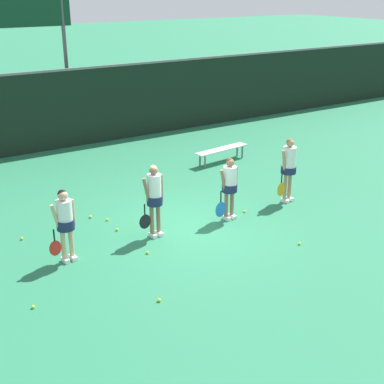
% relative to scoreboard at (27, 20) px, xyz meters
% --- Properties ---
extents(ground_plane, '(140.00, 140.00, 0.00)m').
position_rel_scoreboard_xyz_m(ground_plane, '(0.81, -9.20, -4.43)').
color(ground_plane, '#26724C').
extents(fence_windscreen, '(60.00, 0.08, 2.83)m').
position_rel_scoreboard_xyz_m(fence_windscreen, '(0.81, -0.98, -3.00)').
color(fence_windscreen, black).
rests_on(fence_windscreen, ground_plane).
extents(scoreboard, '(3.07, 0.15, 5.78)m').
position_rel_scoreboard_xyz_m(scoreboard, '(0.00, 0.00, 0.00)').
color(scoreboard, '#515156').
rests_on(scoreboard, ground_plane).
extents(bench_courtside, '(2.10, 0.61, 0.46)m').
position_rel_scoreboard_xyz_m(bench_courtside, '(4.46, -5.40, -4.03)').
color(bench_courtside, silver).
rests_on(bench_courtside, ground_plane).
extents(player_0, '(0.65, 0.38, 1.63)m').
position_rel_scoreboard_xyz_m(player_0, '(-2.34, -9.20, -3.46)').
color(player_0, tan).
rests_on(player_0, ground_plane).
extents(player_1, '(0.66, 0.37, 1.76)m').
position_rel_scoreboard_xyz_m(player_1, '(-0.17, -9.16, -3.39)').
color(player_1, '#8C664C').
rests_on(player_1, ground_plane).
extents(player_2, '(0.68, 0.39, 1.62)m').
position_rel_scoreboard_xyz_m(player_2, '(1.90, -9.29, -3.48)').
color(player_2, '#8C664C').
rests_on(player_2, ground_plane).
extents(player_3, '(0.67, 0.41, 1.77)m').
position_rel_scoreboard_xyz_m(player_3, '(3.94, -9.20, -3.37)').
color(player_3, tan).
rests_on(player_3, ground_plane).
extents(tennis_ball_0, '(0.06, 0.06, 0.06)m').
position_rel_scoreboard_xyz_m(tennis_ball_0, '(2.40, -11.36, -4.40)').
color(tennis_ball_0, '#CCE033').
rests_on(tennis_ball_0, ground_plane).
extents(tennis_ball_1, '(0.07, 0.07, 0.07)m').
position_rel_scoreboard_xyz_m(tennis_ball_1, '(-0.81, -8.42, -4.40)').
color(tennis_ball_1, '#CCE033').
rests_on(tennis_ball_1, ground_plane).
extents(tennis_ball_2, '(0.07, 0.07, 0.07)m').
position_rel_scoreboard_xyz_m(tennis_ball_2, '(-1.06, -7.36, -4.39)').
color(tennis_ball_2, '#CCE033').
rests_on(tennis_ball_2, ground_plane).
extents(tennis_ball_3, '(0.07, 0.07, 0.07)m').
position_rel_scoreboard_xyz_m(tennis_ball_3, '(-0.76, -9.87, -4.40)').
color(tennis_ball_3, '#CCE033').
rests_on(tennis_ball_3, ground_plane).
extents(tennis_ball_4, '(0.07, 0.07, 0.07)m').
position_rel_scoreboard_xyz_m(tennis_ball_4, '(-2.91, -7.66, -4.40)').
color(tennis_ball_4, '#CCE033').
rests_on(tennis_ball_4, ground_plane).
extents(tennis_ball_5, '(0.07, 0.07, 0.07)m').
position_rel_scoreboard_xyz_m(tennis_ball_5, '(-3.55, -10.62, -4.40)').
color(tennis_ball_5, '#CCE033').
rests_on(tennis_ball_5, ground_plane).
extents(tennis_ball_6, '(0.07, 0.07, 0.07)m').
position_rel_scoreboard_xyz_m(tennis_ball_6, '(-0.77, -7.75, -4.40)').
color(tennis_ball_6, '#CCE033').
rests_on(tennis_ball_6, ground_plane).
extents(tennis_ball_7, '(0.07, 0.07, 0.07)m').
position_rel_scoreboard_xyz_m(tennis_ball_7, '(-1.48, -11.68, -4.40)').
color(tennis_ball_7, '#CCE033').
rests_on(tennis_ball_7, ground_plane).
extents(tennis_ball_8, '(0.07, 0.07, 0.07)m').
position_rel_scoreboard_xyz_m(tennis_ball_8, '(2.47, -9.22, -4.40)').
color(tennis_ball_8, '#CCE033').
rests_on(tennis_ball_8, ground_plane).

